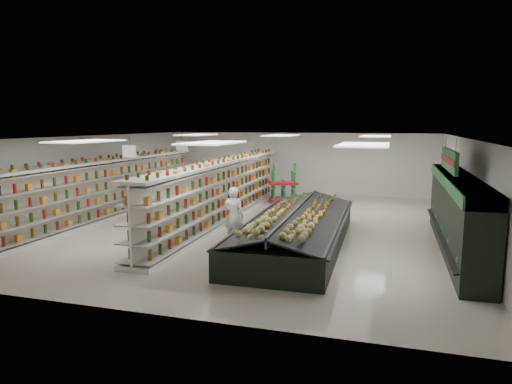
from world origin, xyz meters
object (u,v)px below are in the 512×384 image
(shopper_background, at_px, (190,187))
(gondola_center, at_px, (222,193))
(gondola_left, at_px, (104,191))
(soda_endcap, at_px, (283,185))
(shopper_main, at_px, (234,216))
(produce_island, at_px, (297,228))

(shopper_background, bearing_deg, gondola_center, -117.53)
(gondola_left, xyz_separation_m, soda_endcap, (5.86, 5.62, -0.23))
(soda_endcap, bearing_deg, gondola_center, -105.96)
(shopper_background, bearing_deg, soda_endcap, -44.34)
(shopper_background, bearing_deg, shopper_main, -126.54)
(produce_island, bearing_deg, gondola_left, 167.39)
(gondola_left, xyz_separation_m, produce_island, (8.02, -1.80, -0.52))
(gondola_left, height_order, shopper_background, gondola_left)
(gondola_center, relative_size, soda_endcap, 7.70)
(gondola_center, xyz_separation_m, shopper_main, (1.62, -3.26, -0.15))
(shopper_main, height_order, shopper_background, shopper_main)
(produce_island, height_order, shopper_main, shopper_main)
(produce_island, relative_size, soda_endcap, 4.62)
(soda_endcap, bearing_deg, produce_island, -73.71)
(gondola_left, relative_size, shopper_main, 7.43)
(produce_island, bearing_deg, soda_endcap, 106.29)
(produce_island, relative_size, shopper_background, 4.65)
(soda_endcap, bearing_deg, shopper_background, -152.32)
(produce_island, height_order, soda_endcap, soda_endcap)
(gondola_center, xyz_separation_m, soda_endcap, (1.32, 4.63, -0.22))
(produce_island, xyz_separation_m, shopper_background, (-6.04, 5.38, 0.31))
(gondola_center, xyz_separation_m, shopper_background, (-2.55, 2.60, -0.20))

